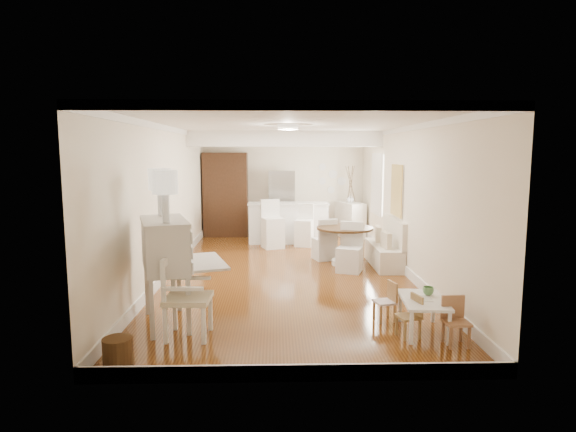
{
  "coord_description": "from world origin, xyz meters",
  "views": [
    {
      "loc": [
        -0.22,
        -9.11,
        2.31
      ],
      "look_at": [
        0.02,
        0.3,
        1.06
      ],
      "focal_mm": 30.0,
      "sensor_mm": 36.0,
      "label": 1
    }
  ],
  "objects_px": {
    "kids_chair_a": "(408,316)",
    "kids_chair_c": "(456,322)",
    "wicker_basket": "(118,352)",
    "fridge": "(294,203)",
    "secretary_bureau": "(166,272)",
    "pantry_cabinet": "(226,195)",
    "gustavian_armchair": "(188,297)",
    "slip_chair_near": "(350,247)",
    "slip_chair_far": "(324,239)",
    "dining_table": "(345,246)",
    "breakfast_counter": "(288,223)",
    "bar_stool_left": "(273,224)",
    "kids_table": "(423,316)",
    "bar_stool_right": "(304,225)",
    "kids_chair_b": "(385,301)",
    "sideboard": "(350,220)"
  },
  "relations": [
    {
      "from": "kids_chair_a",
      "to": "pantry_cabinet",
      "type": "xyz_separation_m",
      "value": [
        -3.04,
        7.52,
        0.87
      ]
    },
    {
      "from": "dining_table",
      "to": "breakfast_counter",
      "type": "xyz_separation_m",
      "value": [
        -1.1,
        2.51,
        0.12
      ]
    },
    {
      "from": "breakfast_counter",
      "to": "dining_table",
      "type": "bearing_deg",
      "value": -66.39
    },
    {
      "from": "kids_table",
      "to": "slip_chair_far",
      "type": "distance_m",
      "value": 4.39
    },
    {
      "from": "secretary_bureau",
      "to": "dining_table",
      "type": "bearing_deg",
      "value": 31.47
    },
    {
      "from": "slip_chair_near",
      "to": "bar_stool_left",
      "type": "height_order",
      "value": "bar_stool_left"
    },
    {
      "from": "sideboard",
      "to": "fridge",
      "type": "bearing_deg",
      "value": 148.12
    },
    {
      "from": "slip_chair_near",
      "to": "slip_chair_far",
      "type": "distance_m",
      "value": 1.16
    },
    {
      "from": "kids_chair_b",
      "to": "bar_stool_right",
      "type": "relative_size",
      "value": 0.53
    },
    {
      "from": "kids_chair_b",
      "to": "dining_table",
      "type": "bearing_deg",
      "value": 167.62
    },
    {
      "from": "wicker_basket",
      "to": "kids_table",
      "type": "height_order",
      "value": "kids_table"
    },
    {
      "from": "kids_chair_a",
      "to": "fridge",
      "type": "bearing_deg",
      "value": 173.28
    },
    {
      "from": "slip_chair_far",
      "to": "kids_table",
      "type": "bearing_deg",
      "value": 83.47
    },
    {
      "from": "kids_chair_a",
      "to": "slip_chair_far",
      "type": "bearing_deg",
      "value": 172.44
    },
    {
      "from": "gustavian_armchair",
      "to": "breakfast_counter",
      "type": "relative_size",
      "value": 0.51
    },
    {
      "from": "secretary_bureau",
      "to": "kids_table",
      "type": "bearing_deg",
      "value": -24.71
    },
    {
      "from": "breakfast_counter",
      "to": "fridge",
      "type": "height_order",
      "value": "fridge"
    },
    {
      "from": "fridge",
      "to": "secretary_bureau",
      "type": "bearing_deg",
      "value": -106.07
    },
    {
      "from": "kids_chair_c",
      "to": "breakfast_counter",
      "type": "relative_size",
      "value": 0.29
    },
    {
      "from": "kids_chair_c",
      "to": "breakfast_counter",
      "type": "bearing_deg",
      "value": 102.33
    },
    {
      "from": "kids_chair_a",
      "to": "kids_chair_b",
      "type": "xyz_separation_m",
      "value": [
        -0.16,
        0.6,
        0.0
      ]
    },
    {
      "from": "kids_chair_a",
      "to": "pantry_cabinet",
      "type": "relative_size",
      "value": 0.24
    },
    {
      "from": "slip_chair_near",
      "to": "wicker_basket",
      "type": "bearing_deg",
      "value": -106.94
    },
    {
      "from": "gustavian_armchair",
      "to": "wicker_basket",
      "type": "distance_m",
      "value": 1.1
    },
    {
      "from": "kids_chair_b",
      "to": "wicker_basket",
      "type": "bearing_deg",
      "value": -80.96
    },
    {
      "from": "wicker_basket",
      "to": "bar_stool_left",
      "type": "xyz_separation_m",
      "value": [
        1.65,
        6.49,
        0.43
      ]
    },
    {
      "from": "secretary_bureau",
      "to": "bar_stool_left",
      "type": "distance_m",
      "value": 5.38
    },
    {
      "from": "fridge",
      "to": "sideboard",
      "type": "xyz_separation_m",
      "value": [
        1.51,
        -0.32,
        -0.42
      ]
    },
    {
      "from": "gustavian_armchair",
      "to": "slip_chair_far",
      "type": "height_order",
      "value": "gustavian_armchair"
    },
    {
      "from": "pantry_cabinet",
      "to": "gustavian_armchair",
      "type": "bearing_deg",
      "value": -87.84
    },
    {
      "from": "kids_chair_a",
      "to": "pantry_cabinet",
      "type": "bearing_deg",
      "value": -173.36
    },
    {
      "from": "kids_table",
      "to": "bar_stool_right",
      "type": "relative_size",
      "value": 0.87
    },
    {
      "from": "kids_chair_a",
      "to": "fridge",
      "type": "distance_m",
      "value": 7.6
    },
    {
      "from": "kids_chair_a",
      "to": "kids_chair_c",
      "type": "xyz_separation_m",
      "value": [
        0.51,
        -0.27,
        0.02
      ]
    },
    {
      "from": "pantry_cabinet",
      "to": "fridge",
      "type": "distance_m",
      "value": 1.92
    },
    {
      "from": "kids_table",
      "to": "bar_stool_right",
      "type": "height_order",
      "value": "bar_stool_right"
    },
    {
      "from": "slip_chair_near",
      "to": "bar_stool_left",
      "type": "relative_size",
      "value": 0.82
    },
    {
      "from": "slip_chair_near",
      "to": "breakfast_counter",
      "type": "distance_m",
      "value": 3.27
    },
    {
      "from": "pantry_cabinet",
      "to": "secretary_bureau",
      "type": "bearing_deg",
      "value": -90.82
    },
    {
      "from": "pantry_cabinet",
      "to": "fridge",
      "type": "relative_size",
      "value": 1.28
    },
    {
      "from": "dining_table",
      "to": "breakfast_counter",
      "type": "distance_m",
      "value": 2.74
    },
    {
      "from": "dining_table",
      "to": "slip_chair_near",
      "type": "distance_m",
      "value": 0.57
    },
    {
      "from": "breakfast_counter",
      "to": "fridge",
      "type": "relative_size",
      "value": 1.14
    },
    {
      "from": "wicker_basket",
      "to": "kids_chair_a",
      "type": "distance_m",
      "value": 3.46
    },
    {
      "from": "kids_chair_a",
      "to": "sideboard",
      "type": "bearing_deg",
      "value": 161.69
    },
    {
      "from": "bar_stool_left",
      "to": "bar_stool_right",
      "type": "relative_size",
      "value": 1.13
    },
    {
      "from": "dining_table",
      "to": "sideboard",
      "type": "xyz_separation_m",
      "value": [
        0.61,
        3.24,
        0.08
      ]
    },
    {
      "from": "secretary_bureau",
      "to": "slip_chair_far",
      "type": "relative_size",
      "value": 1.59
    },
    {
      "from": "slip_chair_far",
      "to": "bar_stool_left",
      "type": "relative_size",
      "value": 0.77
    },
    {
      "from": "kids_chair_b",
      "to": "breakfast_counter",
      "type": "distance_m",
      "value": 5.96
    }
  ]
}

